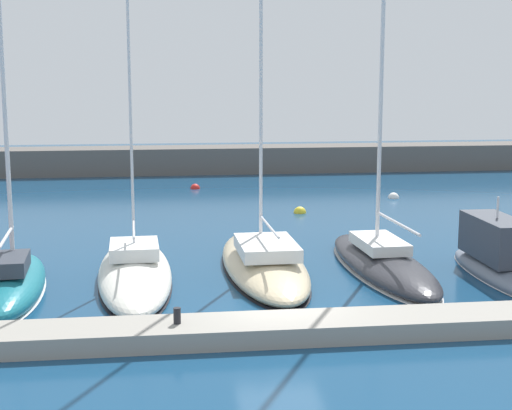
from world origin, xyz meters
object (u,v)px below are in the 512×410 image
at_px(sailboat_sand_fourth, 264,262).
at_px(mooring_buoy_white, 394,198).
at_px(sailboat_ivory_third, 135,272).
at_px(sailboat_teal_second, 13,282).
at_px(motorboat_slate_sixth, 499,260).
at_px(mooring_buoy_red, 195,189).
at_px(mooring_buoy_yellow, 300,213).
at_px(sailboat_charcoal_fifth, 382,259).
at_px(dock_bollard, 177,316).

xyz_separation_m(sailboat_sand_fourth, mooring_buoy_white, (9.93, 15.92, -0.39)).
bearing_deg(sailboat_ivory_third, sailboat_teal_second, 104.15).
relative_size(motorboat_slate_sixth, mooring_buoy_red, 12.20).
relative_size(mooring_buoy_yellow, mooring_buoy_white, 1.02).
xyz_separation_m(sailboat_teal_second, motorboat_slate_sixth, (17.00, -0.00, 0.23)).
bearing_deg(motorboat_slate_sixth, sailboat_charcoal_fifth, 71.39).
relative_size(sailboat_sand_fourth, mooring_buoy_yellow, 33.08).
xyz_separation_m(sailboat_sand_fourth, mooring_buoy_yellow, (3.56, 11.82, -0.39)).
bearing_deg(mooring_buoy_red, dock_bollard, -93.75).
relative_size(mooring_buoy_red, dock_bollard, 1.41).
xyz_separation_m(sailboat_teal_second, mooring_buoy_yellow, (12.21, 13.50, -0.37)).
height_order(sailboat_sand_fourth, mooring_buoy_white, sailboat_sand_fourth).
height_order(sailboat_sand_fourth, motorboat_slate_sixth, sailboat_sand_fourth).
relative_size(sailboat_charcoal_fifth, motorboat_slate_sixth, 2.63).
bearing_deg(sailboat_teal_second, sailboat_charcoal_fifth, -87.78).
height_order(sailboat_charcoal_fifth, motorboat_slate_sixth, sailboat_charcoal_fifth).
bearing_deg(sailboat_sand_fourth, sailboat_teal_second, 99.99).
height_order(sailboat_charcoal_fifth, mooring_buoy_white, sailboat_charcoal_fifth).
bearing_deg(mooring_buoy_white, sailboat_teal_second, -136.56).
height_order(sailboat_ivory_third, mooring_buoy_white, sailboat_ivory_third).
height_order(sailboat_ivory_third, mooring_buoy_yellow, sailboat_ivory_third).
relative_size(sailboat_ivory_third, sailboat_charcoal_fifth, 0.88).
distance_m(sailboat_ivory_third, sailboat_charcoal_fifth, 9.07).
height_order(sailboat_charcoal_fifth, mooring_buoy_red, sailboat_charcoal_fifth).
distance_m(mooring_buoy_red, dock_bollard, 28.45).
bearing_deg(motorboat_slate_sixth, sailboat_teal_second, 90.00).
relative_size(motorboat_slate_sixth, mooring_buoy_white, 11.54).
xyz_separation_m(sailboat_ivory_third, mooring_buoy_red, (3.19, 21.72, -0.30)).
xyz_separation_m(sailboat_charcoal_fifth, dock_bollard, (-7.74, -6.83, 0.34)).
bearing_deg(mooring_buoy_red, mooring_buoy_white, -24.75).
bearing_deg(sailboat_teal_second, motorboat_slate_sixth, -93.61).
xyz_separation_m(motorboat_slate_sixth, dock_bollard, (-11.70, -5.50, 0.16)).
xyz_separation_m(sailboat_charcoal_fifth, mooring_buoy_yellow, (-0.83, 12.17, -0.43)).
relative_size(sailboat_sand_fourth, motorboat_slate_sixth, 2.93).
bearing_deg(mooring_buoy_red, mooring_buoy_yellow, -61.69).
height_order(sailboat_ivory_third, dock_bollard, sailboat_ivory_third).
xyz_separation_m(sailboat_teal_second, mooring_buoy_red, (7.17, 22.87, -0.37)).
bearing_deg(dock_bollard, mooring_buoy_white, 60.11).
height_order(motorboat_slate_sixth, mooring_buoy_white, motorboat_slate_sixth).
height_order(mooring_buoy_yellow, dock_bollard, dock_bollard).
height_order(sailboat_teal_second, mooring_buoy_yellow, sailboat_teal_second).
xyz_separation_m(sailboat_sand_fourth, motorboat_slate_sixth, (8.34, -1.69, 0.21)).
distance_m(sailboat_teal_second, mooring_buoy_yellow, 18.21).
bearing_deg(dock_bollard, sailboat_teal_second, 133.95).
distance_m(sailboat_teal_second, sailboat_sand_fourth, 8.82).
bearing_deg(mooring_buoy_white, mooring_buoy_red, 155.25).
bearing_deg(sailboat_teal_second, mooring_buoy_white, -50.15).
bearing_deg(mooring_buoy_red, sailboat_charcoal_fifth, -74.73).
bearing_deg(sailboat_charcoal_fifth, motorboat_slate_sixth, -110.99).
bearing_deg(motorboat_slate_sixth, mooring_buoy_yellow, 19.53).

